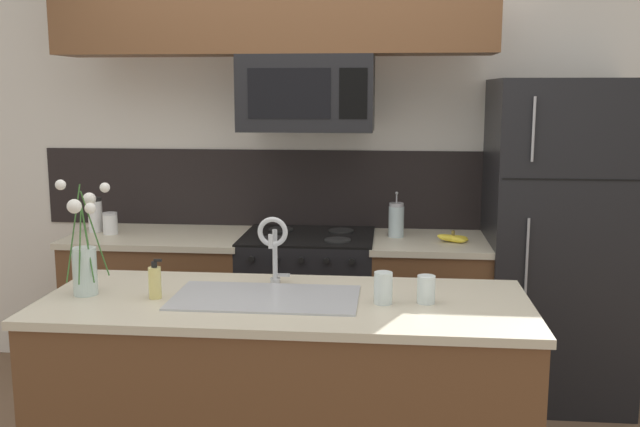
# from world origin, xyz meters

# --- Properties ---
(rear_partition) EXTENTS (5.20, 0.10, 2.60)m
(rear_partition) POSITION_xyz_m (0.30, 1.28, 1.30)
(rear_partition) COLOR silver
(rear_partition) RESTS_ON ground
(splash_band) EXTENTS (3.43, 0.01, 0.48)m
(splash_band) POSITION_xyz_m (0.00, 1.22, 1.15)
(splash_band) COLOR black
(splash_band) RESTS_ON rear_partition
(back_counter_left) EXTENTS (1.04, 0.65, 0.91)m
(back_counter_left) POSITION_xyz_m (-0.89, 0.90, 0.46)
(back_counter_left) COLOR brown
(back_counter_left) RESTS_ON ground
(back_counter_right) EXTENTS (0.67, 0.65, 0.91)m
(back_counter_right) POSITION_xyz_m (0.70, 0.90, 0.46)
(back_counter_right) COLOR brown
(back_counter_right) RESTS_ON ground
(stove_range) EXTENTS (0.76, 0.64, 0.93)m
(stove_range) POSITION_xyz_m (0.00, 0.90, 0.46)
(stove_range) COLOR black
(stove_range) RESTS_ON ground
(microwave) EXTENTS (0.74, 0.40, 0.42)m
(microwave) POSITION_xyz_m (0.00, 0.88, 1.74)
(microwave) COLOR black
(refrigerator) EXTENTS (0.78, 0.74, 1.81)m
(refrigerator) POSITION_xyz_m (1.42, 0.92, 0.91)
(refrigerator) COLOR black
(refrigerator) RESTS_ON ground
(storage_jar_tall) EXTENTS (0.08, 0.08, 0.21)m
(storage_jar_tall) POSITION_xyz_m (-1.29, 0.93, 1.01)
(storage_jar_tall) COLOR silver
(storage_jar_tall) RESTS_ON back_counter_left
(storage_jar_medium) EXTENTS (0.09, 0.09, 0.13)m
(storage_jar_medium) POSITION_xyz_m (-1.18, 0.87, 0.97)
(storage_jar_medium) COLOR silver
(storage_jar_medium) RESTS_ON back_counter_left
(banana_bunch) EXTENTS (0.19, 0.12, 0.07)m
(banana_bunch) POSITION_xyz_m (0.83, 0.84, 0.93)
(banana_bunch) COLOR yellow
(banana_bunch) RESTS_ON back_counter_right
(french_press) EXTENTS (0.09, 0.09, 0.27)m
(french_press) POSITION_xyz_m (0.51, 0.96, 1.01)
(french_press) COLOR silver
(french_press) RESTS_ON back_counter_right
(island_counter) EXTENTS (2.00, 0.78, 0.91)m
(island_counter) POSITION_xyz_m (0.05, -0.35, 0.46)
(island_counter) COLOR brown
(island_counter) RESTS_ON ground
(kitchen_sink) EXTENTS (0.76, 0.41, 0.16)m
(kitchen_sink) POSITION_xyz_m (-0.03, -0.35, 0.84)
(kitchen_sink) COLOR #ADAFB5
(kitchen_sink) RESTS_ON island_counter
(sink_faucet) EXTENTS (0.14, 0.14, 0.31)m
(sink_faucet) POSITION_xyz_m (-0.03, -0.14, 1.11)
(sink_faucet) COLOR #B7BABF
(sink_faucet) RESTS_ON island_counter
(dish_soap_bottle) EXTENTS (0.06, 0.05, 0.16)m
(dish_soap_bottle) POSITION_xyz_m (-0.48, -0.39, 0.98)
(dish_soap_bottle) COLOR #DBCC75
(dish_soap_bottle) RESTS_ON island_counter
(drinking_glass) EXTENTS (0.07, 0.07, 0.13)m
(drinking_glass) POSITION_xyz_m (0.45, -0.37, 0.97)
(drinking_glass) COLOR silver
(drinking_glass) RESTS_ON island_counter
(spare_glass) EXTENTS (0.07, 0.07, 0.11)m
(spare_glass) POSITION_xyz_m (0.62, -0.35, 0.97)
(spare_glass) COLOR silver
(spare_glass) RESTS_ON island_counter
(flower_vase) EXTENTS (0.18, 0.23, 0.49)m
(flower_vase) POSITION_xyz_m (-0.79, -0.37, 1.06)
(flower_vase) COLOR silver
(flower_vase) RESTS_ON island_counter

